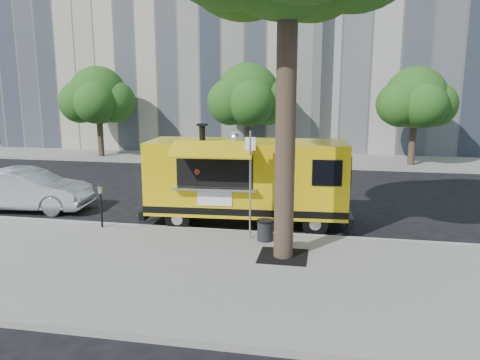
% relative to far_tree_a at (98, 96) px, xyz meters
% --- Properties ---
extents(ground, '(120.00, 120.00, 0.00)m').
position_rel_far_tree_a_xyz_m(ground, '(10.00, -12.30, -3.78)').
color(ground, black).
rests_on(ground, ground).
extents(sidewalk, '(60.00, 6.00, 0.15)m').
position_rel_far_tree_a_xyz_m(sidewalk, '(10.00, -16.30, -3.70)').
color(sidewalk, gray).
rests_on(sidewalk, ground).
extents(curb, '(60.00, 0.14, 0.16)m').
position_rel_far_tree_a_xyz_m(curb, '(10.00, -13.23, -3.70)').
color(curb, '#999993').
rests_on(curb, ground).
extents(far_sidewalk, '(60.00, 5.00, 0.15)m').
position_rel_far_tree_a_xyz_m(far_sidewalk, '(10.00, 1.20, -3.70)').
color(far_sidewalk, gray).
rests_on(far_sidewalk, ground).
extents(building_mid, '(20.00, 14.00, 20.00)m').
position_rel_far_tree_a_xyz_m(building_mid, '(22.00, 10.70, 6.22)').
color(building_mid, '#9E9894').
rests_on(building_mid, ground).
extents(tree_well, '(1.20, 1.20, 0.02)m').
position_rel_far_tree_a_xyz_m(tree_well, '(12.60, -15.10, -3.62)').
color(tree_well, black).
rests_on(tree_well, sidewalk).
extents(far_tree_a, '(3.42, 3.42, 5.36)m').
position_rel_far_tree_a_xyz_m(far_tree_a, '(0.00, 0.00, 0.00)').
color(far_tree_a, '#33261C').
rests_on(far_tree_a, far_sidewalk).
extents(far_tree_b, '(3.60, 3.60, 5.50)m').
position_rel_far_tree_a_xyz_m(far_tree_b, '(9.00, 0.40, 0.06)').
color(far_tree_b, '#33261C').
rests_on(far_tree_b, far_sidewalk).
extents(far_tree_c, '(3.24, 3.24, 5.21)m').
position_rel_far_tree_a_xyz_m(far_tree_c, '(18.00, 0.10, -0.06)').
color(far_tree_c, '#33261C').
rests_on(far_tree_c, far_sidewalk).
extents(sign_post, '(0.28, 0.06, 3.00)m').
position_rel_far_tree_a_xyz_m(sign_post, '(11.55, -13.85, -1.93)').
color(sign_post, silver).
rests_on(sign_post, sidewalk).
extents(parking_meter, '(0.11, 0.11, 1.33)m').
position_rel_far_tree_a_xyz_m(parking_meter, '(7.00, -13.65, -2.79)').
color(parking_meter, black).
rests_on(parking_meter, sidewalk).
extents(food_truck, '(6.52, 3.25, 3.15)m').
position_rel_far_tree_a_xyz_m(food_truck, '(11.13, -12.13, -2.29)').
color(food_truck, '#E2BC0B').
rests_on(food_truck, ground).
extents(sedan, '(4.63, 1.98, 1.48)m').
position_rel_far_tree_a_xyz_m(sedan, '(3.21, -11.83, -3.03)').
color(sedan, silver).
rests_on(sedan, ground).
extents(trash_bin_left, '(0.48, 0.48, 0.57)m').
position_rel_far_tree_a_xyz_m(trash_bin_left, '(11.99, -13.95, -3.32)').
color(trash_bin_left, black).
rests_on(trash_bin_left, sidewalk).
extents(trash_bin_right, '(0.45, 0.45, 0.55)m').
position_rel_far_tree_a_xyz_m(trash_bin_right, '(12.54, -14.68, -3.33)').
color(trash_bin_right, black).
rests_on(trash_bin_right, sidewalk).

